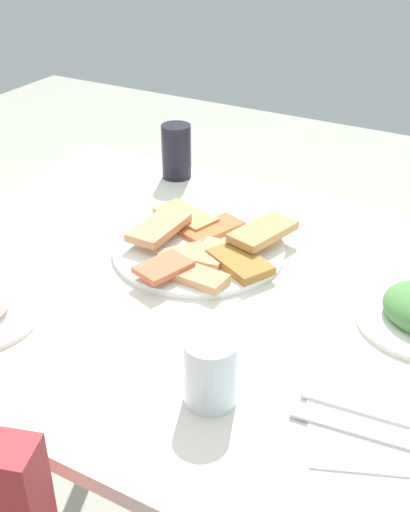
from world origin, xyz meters
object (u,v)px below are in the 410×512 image
(drinking_glass, at_px, (210,371))
(paper_napkin, at_px, (371,425))
(spoon, at_px, (367,432))
(fork, at_px, (375,414))
(soda_can, at_px, (176,151))
(pide_platter, at_px, (201,246))
(dining_table, at_px, (209,325))

(drinking_glass, bearing_deg, paper_napkin, -164.54)
(drinking_glass, height_order, spoon, drinking_glass)
(fork, relative_size, spoon, 1.01)
(soda_can, height_order, drinking_glass, soda_can)
(soda_can, distance_m, drinking_glass, 0.73)
(drinking_glass, bearing_deg, spoon, -169.41)
(spoon, bearing_deg, paper_napkin, -95.98)
(pide_platter, distance_m, soda_can, 0.35)
(pide_platter, bearing_deg, drinking_glass, 121.09)
(pide_platter, xyz_separation_m, drinking_glass, (-0.20, 0.33, 0.03))
(soda_can, height_order, fork, soda_can)
(pide_platter, distance_m, spoon, 0.49)
(paper_napkin, distance_m, spoon, 0.02)
(drinking_glass, xyz_separation_m, paper_napkin, (-0.20, -0.06, -0.05))
(pide_platter, bearing_deg, paper_napkin, 145.55)
(drinking_glass, distance_m, paper_napkin, 0.21)
(paper_napkin, bearing_deg, soda_can, -41.57)
(soda_can, relative_size, fork, 0.62)
(spoon, bearing_deg, dining_table, -37.45)
(soda_can, xyz_separation_m, spoon, (-0.62, 0.56, -0.06))
(soda_can, xyz_separation_m, paper_napkin, (-0.62, 0.55, -0.06))
(drinking_glass, height_order, paper_napkin, drinking_glass)
(paper_napkin, bearing_deg, spoon, 90.00)
(pide_platter, bearing_deg, dining_table, 126.76)
(dining_table, bearing_deg, pide_platter, -53.24)
(soda_can, bearing_deg, drinking_glass, 124.61)
(spoon, bearing_deg, drinking_glass, 4.61)
(fork, bearing_deg, dining_table, -32.05)
(dining_table, height_order, drinking_glass, drinking_glass)
(dining_table, xyz_separation_m, drinking_glass, (-0.13, 0.24, 0.13))
(dining_table, bearing_deg, drinking_glass, 118.85)
(dining_table, relative_size, fork, 5.81)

